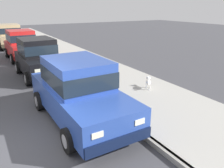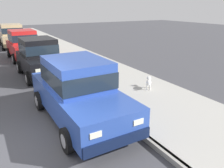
% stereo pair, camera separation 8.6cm
% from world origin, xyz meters
% --- Properties ---
extents(ground_plane, '(80.00, 80.00, 0.00)m').
position_xyz_m(ground_plane, '(0.00, 0.00, 0.00)').
color(ground_plane, '#424247').
extents(curb, '(0.16, 64.00, 0.14)m').
position_xyz_m(curb, '(3.20, 0.00, 0.07)').
color(curb, gray).
rests_on(curb, ground).
extents(sidewalk, '(3.60, 64.00, 0.14)m').
position_xyz_m(sidewalk, '(5.00, 0.00, 0.07)').
color(sidewalk, '#A8A59E').
rests_on(sidewalk, ground).
extents(car_blue_sedan, '(2.09, 4.63, 1.92)m').
position_xyz_m(car_blue_sedan, '(2.12, 0.83, 0.98)').
color(car_blue_sedan, '#28479E').
rests_on(car_blue_sedan, ground).
extents(car_black_hatchback, '(2.02, 3.84, 1.88)m').
position_xyz_m(car_black_hatchback, '(2.17, 6.22, 0.98)').
color(car_black_hatchback, black).
rests_on(car_black_hatchback, ground).
extents(car_red_hatchback, '(2.04, 3.85, 1.88)m').
position_xyz_m(car_red_hatchback, '(2.14, 10.78, 0.98)').
color(car_red_hatchback, red).
rests_on(car_red_hatchback, ground).
extents(car_tan_sedan, '(2.12, 4.64, 1.92)m').
position_xyz_m(car_tan_sedan, '(2.08, 16.15, 0.98)').
color(car_tan_sedan, tan).
rests_on(car_tan_sedan, ground).
extents(dog_white, '(0.51, 0.62, 0.49)m').
position_xyz_m(dog_white, '(5.51, 1.69, 0.43)').
color(dog_white, white).
rests_on(dog_white, sidewalk).
extents(fire_hydrant, '(0.34, 0.24, 0.72)m').
position_xyz_m(fire_hydrant, '(3.65, 4.14, 0.48)').
color(fire_hydrant, gold).
rests_on(fire_hydrant, sidewalk).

